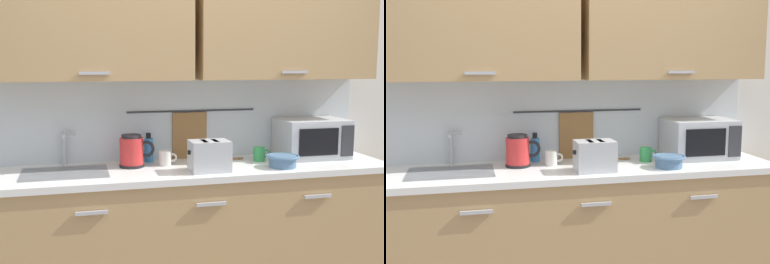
# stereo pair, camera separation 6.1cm
# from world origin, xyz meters

# --- Properties ---
(counter_unit) EXTENTS (2.53, 0.64, 0.90)m
(counter_unit) POSITION_xyz_m (-0.01, 0.30, 0.46)
(counter_unit) COLOR tan
(counter_unit) RESTS_ON ground
(back_wall_assembly) EXTENTS (3.70, 0.41, 2.50)m
(back_wall_assembly) POSITION_xyz_m (0.00, 0.53, 1.52)
(back_wall_assembly) COLOR silver
(back_wall_assembly) RESTS_ON ground
(sink_faucet) EXTENTS (0.09, 0.17, 0.22)m
(sink_faucet) POSITION_xyz_m (-0.83, 0.53, 1.04)
(sink_faucet) COLOR #B2B5BA
(sink_faucet) RESTS_ON counter_unit
(microwave) EXTENTS (0.46, 0.35, 0.27)m
(microwave) POSITION_xyz_m (0.85, 0.41, 1.04)
(microwave) COLOR silver
(microwave) RESTS_ON counter_unit
(electric_kettle) EXTENTS (0.23, 0.16, 0.21)m
(electric_kettle) POSITION_xyz_m (-0.41, 0.39, 1.00)
(electric_kettle) COLOR black
(electric_kettle) RESTS_ON counter_unit
(dish_soap_bottle) EXTENTS (0.06, 0.06, 0.20)m
(dish_soap_bottle) POSITION_xyz_m (-0.28, 0.52, 0.99)
(dish_soap_bottle) COLOR #3F8CD8
(dish_soap_bottle) RESTS_ON counter_unit
(mug_near_sink) EXTENTS (0.12, 0.08, 0.09)m
(mug_near_sink) POSITION_xyz_m (-0.20, 0.38, 0.95)
(mug_near_sink) COLOR silver
(mug_near_sink) RESTS_ON counter_unit
(mixing_bowl) EXTENTS (0.21, 0.21, 0.08)m
(mixing_bowl) POSITION_xyz_m (0.52, 0.15, 0.94)
(mixing_bowl) COLOR #4C7093
(mixing_bowl) RESTS_ON counter_unit
(toaster) EXTENTS (0.26, 0.17, 0.19)m
(toaster) POSITION_xyz_m (0.03, 0.15, 1.00)
(toaster) COLOR #B7BABF
(toaster) RESTS_ON counter_unit
(mug_by_kettle) EXTENTS (0.12, 0.08, 0.09)m
(mug_by_kettle) POSITION_xyz_m (0.45, 0.36, 0.95)
(mug_by_kettle) COLOR green
(mug_by_kettle) RESTS_ON counter_unit
(wooden_spoon) EXTENTS (0.28, 0.06, 0.01)m
(wooden_spoon) POSITION_xyz_m (0.26, 0.46, 0.91)
(wooden_spoon) COLOR #9E7042
(wooden_spoon) RESTS_ON counter_unit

